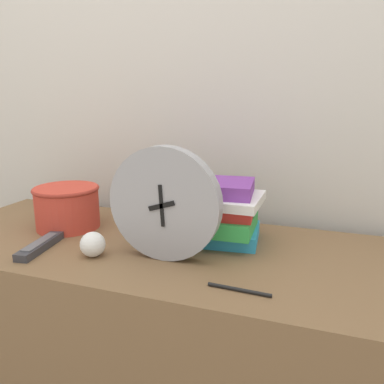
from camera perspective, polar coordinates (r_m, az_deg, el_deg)
The scene contains 8 objects.
wall_back at distance 1.27m, azimuth 0.65°, elevation 16.43°, with size 6.00×0.04×2.40m.
desk at distance 1.22m, azimuth -5.00°, elevation -24.71°, with size 1.36×0.53×0.76m.
desk_clock at distance 0.89m, azimuth -4.21°, elevation -1.83°, with size 0.28×0.04×0.28m.
book_stack at distance 1.02m, azimuth 3.60°, elevation -2.96°, with size 0.25×0.20×0.17m.
basket at distance 1.20m, azimuth -18.48°, elevation -1.97°, with size 0.20×0.20×0.13m.
tv_remote at distance 1.06m, azimuth -22.12°, elevation -7.57°, with size 0.06×0.18×0.02m.
crumpled_paper_ball at distance 0.97m, azimuth -14.89°, elevation -7.71°, with size 0.06×0.06×0.06m.
pen at distance 0.79m, azimuth 7.19°, elevation -14.56°, with size 0.13×0.01×0.01m.
Camera 1 is at (0.40, -0.60, 1.14)m, focal length 35.00 mm.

